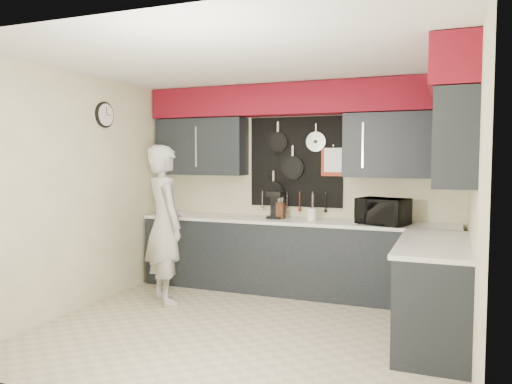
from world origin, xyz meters
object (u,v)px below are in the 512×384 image
at_px(knife_block, 281,211).
at_px(person, 165,224).
at_px(utensil_crock, 312,214).
at_px(microwave, 383,211).
at_px(coffee_maker, 277,204).

distance_m(knife_block, person, 1.44).
height_order(knife_block, utensil_crock, knife_block).
bearing_deg(microwave, person, -141.11).
xyz_separation_m(knife_block, coffee_maker, (-0.07, 0.06, 0.07)).
bearing_deg(coffee_maker, utensil_crock, -8.31).
bearing_deg(microwave, coffee_maker, -166.51).
bearing_deg(person, coffee_maker, -96.70).
bearing_deg(microwave, knife_block, -164.11).
xyz_separation_m(microwave, utensil_crock, (-0.85, 0.08, -0.08)).
relative_size(knife_block, person, 0.11).
relative_size(coffee_maker, person, 0.19).
xyz_separation_m(knife_block, person, (-1.10, -0.91, -0.11)).
relative_size(knife_block, coffee_maker, 0.61).
xyz_separation_m(microwave, coffee_maker, (-1.32, 0.13, 0.03)).
xyz_separation_m(coffee_maker, person, (-1.03, -0.97, -0.18)).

